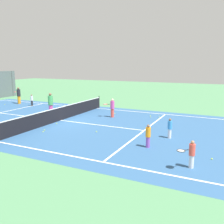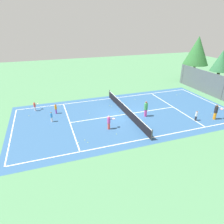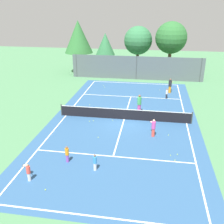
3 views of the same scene
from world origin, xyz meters
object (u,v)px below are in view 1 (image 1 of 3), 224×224
Objects in this scene: player_1 at (112,108)px; tennis_ball_3 at (159,117)px; player_4 at (170,128)px; tennis_ball_12 at (150,116)px; player_6 at (51,104)px; tennis_ball_9 at (57,124)px; player_3 at (148,136)px; tennis_ball_7 at (115,114)px; tennis_ball_11 at (212,159)px; player_5 at (32,100)px; tennis_ball_0 at (151,117)px; player_0 at (19,95)px; player_2 at (191,154)px; tennis_ball_2 at (43,132)px; tennis_ball_4 at (44,130)px; tennis_ball_5 at (5,105)px; tennis_ball_1 at (96,132)px.

tennis_ball_3 is (1.52, -3.33, -0.72)m from player_1.
player_4 reaches higher than tennis_ball_12.
tennis_ball_9 is (-2.21, -2.28, -0.89)m from player_6.
player_6 is (-1.42, 4.79, 0.17)m from player_1.
tennis_ball_12 is (0.22, 0.79, 0.00)m from tennis_ball_3.
player_3 is 8.37m from tennis_ball_7.
tennis_ball_9 is 10.33m from tennis_ball_11.
player_5 is 17.11× the size of tennis_ball_0.
tennis_ball_0 is 1.00× the size of tennis_ball_7.
player_0 is 20.59m from tennis_ball_11.
tennis_ball_0 is 1.00× the size of tennis_ball_9.
player_1 is 1.29× the size of player_2.
tennis_ball_2 is (-2.12, 7.18, -0.54)m from player_4.
tennis_ball_7 is (6.54, -1.79, 0.00)m from tennis_ball_4.
player_3 is 15.57m from player_5.
player_0 is 25.95× the size of tennis_ball_11.
tennis_ball_2 and tennis_ball_12 have the same top height.
tennis_ball_0 is at bearing 27.73° from player_4.
tennis_ball_12 is at bearing -87.96° from player_5.
tennis_ball_2 is at bearing -127.48° from player_0.
player_4 is 17.02× the size of tennis_ball_7.
tennis_ball_5 is at bearing 87.43° from player_1.
player_2 is at bearing -117.42° from player_5.
tennis_ball_4 is (-5.32, 2.12, -0.72)m from player_1.
player_4 is (-3.51, -5.22, -0.18)m from player_1.
player_2 reaches higher than tennis_ball_7.
tennis_ball_0 is 1.00× the size of tennis_ball_4.
player_5 is at bearing 47.67° from tennis_ball_4.
tennis_ball_1 is at bearing 162.14° from tennis_ball_0.
tennis_ball_2 and tennis_ball_11 have the same top height.
tennis_ball_7 is (1.22, 0.34, -0.72)m from player_1.
player_2 is at bearing -116.19° from tennis_ball_1.
player_1 is 9.59m from tennis_ball_11.
tennis_ball_4 is 1.00× the size of tennis_ball_9.
player_2 is at bearing -115.68° from player_0.
tennis_ball_0 is at bearing 26.31° from player_2.
tennis_ball_12 is (7.36, -4.49, 0.00)m from tennis_ball_2.
player_0 is 25.95× the size of tennis_ball_0.
player_2 is 17.16× the size of tennis_ball_3.
tennis_ball_1 and tennis_ball_7 have the same top height.
tennis_ball_11 and tennis_ball_12 have the same top height.
tennis_ball_3 is at bearing -48.61° from tennis_ball_9.
tennis_ball_9 is at bearing 145.36° from player_1.
player_4 is at bearing -80.49° from tennis_ball_1.
tennis_ball_11 is 1.00× the size of tennis_ball_12.
tennis_ball_0 and tennis_ball_5 have the same top height.
tennis_ball_0 is 8.59m from tennis_ball_11.
player_3 is at bearing -114.14° from player_0.
player_0 is at bearing 53.23° from tennis_ball_4.
tennis_ball_7 is 5.32m from tennis_ball_9.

